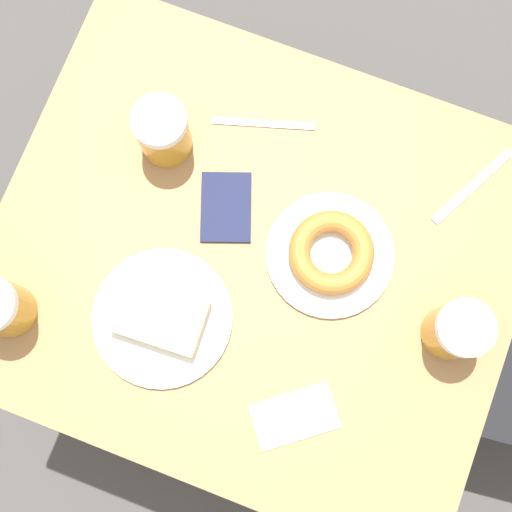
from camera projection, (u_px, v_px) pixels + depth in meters
ground_plane at (256, 305)px, 1.95m from camera, size 8.00×8.00×0.00m
table at (256, 265)px, 1.30m from camera, size 0.78×0.91×0.72m
plate_with_cake at (162, 317)px, 1.20m from camera, size 0.24×0.24×0.04m
plate_with_donut at (331, 253)px, 1.22m from camera, size 0.22×0.22×0.05m
beer_mug_center at (163, 132)px, 1.21m from camera, size 0.09×0.09×0.12m
beer_mug_right at (457, 330)px, 1.15m from camera, size 0.09×0.09×0.12m
napkin_folded at (295, 416)px, 1.19m from camera, size 0.15×0.16×0.00m
fork at (264, 124)px, 1.28m from camera, size 0.07×0.18×0.00m
knife at (473, 186)px, 1.26m from camera, size 0.18×0.10×0.00m
passport_near_edge at (226, 207)px, 1.25m from camera, size 0.15×0.13×0.01m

